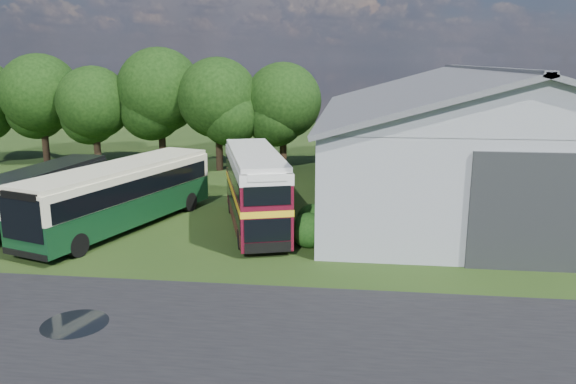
# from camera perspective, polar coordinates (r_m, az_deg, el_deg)

# --- Properties ---
(ground) EXTENTS (120.00, 120.00, 0.00)m
(ground) POSITION_cam_1_polar(r_m,az_deg,el_deg) (22.40, -13.82, -9.71)
(ground) COLOR #1A310F
(ground) RESTS_ON ground
(asphalt_road) EXTENTS (60.00, 8.00, 0.02)m
(asphalt_road) POSITION_cam_1_polar(r_m,az_deg,el_deg) (18.94, -8.28, -13.89)
(asphalt_road) COLOR black
(asphalt_road) RESTS_ON ground
(puddle) EXTENTS (2.20, 2.20, 0.01)m
(puddle) POSITION_cam_1_polar(r_m,az_deg,el_deg) (20.50, -20.83, -12.46)
(puddle) COLOR black
(puddle) RESTS_ON ground
(storage_shed) EXTENTS (18.80, 24.80, 8.15)m
(storage_shed) POSITION_cam_1_polar(r_m,az_deg,el_deg) (36.25, 18.60, 5.58)
(storage_shed) COLOR gray
(storage_shed) RESTS_ON ground
(tree_left_a) EXTENTS (6.46, 6.46, 9.12)m
(tree_left_a) POSITION_cam_1_polar(r_m,az_deg,el_deg) (50.74, -23.84, 9.11)
(tree_left_a) COLOR black
(tree_left_a) RESTS_ON ground
(tree_left_b) EXTENTS (5.78, 5.78, 8.16)m
(tree_left_b) POSITION_cam_1_polar(r_m,az_deg,el_deg) (47.55, -19.13, 8.55)
(tree_left_b) COLOR black
(tree_left_b) RESTS_ON ground
(tree_mid) EXTENTS (6.80, 6.80, 9.60)m
(tree_mid) POSITION_cam_1_polar(r_m,az_deg,el_deg) (46.77, -12.91, 10.02)
(tree_mid) COLOR black
(tree_mid) RESTS_ON ground
(tree_right_a) EXTENTS (6.26, 6.26, 8.83)m
(tree_right_a) POSITION_cam_1_polar(r_m,az_deg,el_deg) (44.41, -7.14, 9.44)
(tree_right_a) COLOR black
(tree_right_a) RESTS_ON ground
(tree_right_b) EXTENTS (5.98, 5.98, 8.45)m
(tree_right_b) POSITION_cam_1_polar(r_m,az_deg,el_deg) (44.30, -0.50, 9.21)
(tree_right_b) COLOR black
(tree_right_b) RESTS_ON ground
(shrub_front) EXTENTS (1.70, 1.70, 1.70)m
(shrub_front) POSITION_cam_1_polar(r_m,az_deg,el_deg) (26.73, 2.15, -5.49)
(shrub_front) COLOR #194714
(shrub_front) RESTS_ON ground
(shrub_mid) EXTENTS (1.60, 1.60, 1.60)m
(shrub_mid) POSITION_cam_1_polar(r_m,az_deg,el_deg) (28.63, 2.47, -4.20)
(shrub_mid) COLOR #194714
(shrub_mid) RESTS_ON ground
(bus_green_single) EXTENTS (6.52, 12.46, 3.36)m
(bus_green_single) POSITION_cam_1_polar(r_m,az_deg,el_deg) (30.28, -16.65, -0.27)
(bus_green_single) COLOR black
(bus_green_single) RESTS_ON ground
(bus_maroon_double) EXTENTS (5.00, 9.77, 4.07)m
(bus_maroon_double) POSITION_cam_1_polar(r_m,az_deg,el_deg) (28.99, -3.35, 0.17)
(bus_maroon_double) COLOR black
(bus_maroon_double) RESTS_ON ground
(bus_dark_single) EXTENTS (3.47, 10.42, 2.82)m
(bus_dark_single) POSITION_cam_1_polar(r_m,az_deg,el_deg) (33.52, -23.93, -0.09)
(bus_dark_single) COLOR black
(bus_dark_single) RESTS_ON ground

